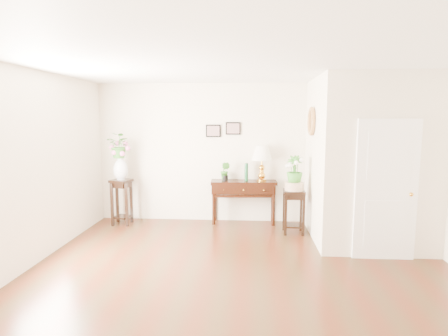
# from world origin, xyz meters

# --- Properties ---
(floor) EXTENTS (6.00, 5.50, 0.02)m
(floor) POSITION_xyz_m (0.00, 0.00, 0.00)
(floor) COLOR #4A1E0E
(floor) RESTS_ON ground
(ceiling) EXTENTS (6.00, 5.50, 0.02)m
(ceiling) POSITION_xyz_m (0.00, 0.00, 2.80)
(ceiling) COLOR white
(ceiling) RESTS_ON ground
(wall_back) EXTENTS (6.00, 0.02, 2.80)m
(wall_back) POSITION_xyz_m (0.00, 2.75, 1.40)
(wall_back) COLOR #EEE7CE
(wall_back) RESTS_ON ground
(wall_front) EXTENTS (6.00, 0.02, 2.80)m
(wall_front) POSITION_xyz_m (0.00, -2.75, 1.40)
(wall_front) COLOR #EEE7CE
(wall_front) RESTS_ON ground
(wall_left) EXTENTS (0.02, 5.50, 2.80)m
(wall_left) POSITION_xyz_m (-3.00, 0.00, 1.40)
(wall_left) COLOR #EEE7CE
(wall_left) RESTS_ON ground
(partition) EXTENTS (1.80, 1.95, 2.80)m
(partition) POSITION_xyz_m (2.10, 1.77, 1.40)
(partition) COLOR #EEE7CE
(partition) RESTS_ON floor
(door) EXTENTS (0.90, 0.05, 2.10)m
(door) POSITION_xyz_m (2.10, 0.78, 1.05)
(door) COLOR white
(door) RESTS_ON floor
(art_print_left) EXTENTS (0.30, 0.02, 0.25)m
(art_print_left) POSITION_xyz_m (-0.65, 2.73, 1.85)
(art_print_left) COLOR black
(art_print_left) RESTS_ON wall_back
(art_print_right) EXTENTS (0.30, 0.02, 0.25)m
(art_print_right) POSITION_xyz_m (-0.25, 2.73, 1.90)
(art_print_right) COLOR black
(art_print_right) RESTS_ON wall_back
(wall_ornament) EXTENTS (0.07, 0.51, 0.51)m
(wall_ornament) POSITION_xyz_m (1.16, 1.90, 2.05)
(wall_ornament) COLOR #C3823F
(wall_ornament) RESTS_ON partition
(console_table) EXTENTS (1.32, 0.51, 0.87)m
(console_table) POSITION_xyz_m (-0.03, 2.57, 0.43)
(console_table) COLOR black
(console_table) RESTS_ON floor
(table_lamp) EXTENTS (0.51, 0.51, 0.71)m
(table_lamp) POSITION_xyz_m (0.33, 2.57, 1.22)
(table_lamp) COLOR gold
(table_lamp) RESTS_ON console_table
(green_vase) EXTENTS (0.08, 0.08, 0.35)m
(green_vase) POSITION_xyz_m (0.02, 2.57, 1.04)
(green_vase) COLOR #17502A
(green_vase) RESTS_ON console_table
(potted_plant) EXTENTS (0.24, 0.22, 0.35)m
(potted_plant) POSITION_xyz_m (-0.40, 2.57, 1.04)
(potted_plant) COLOR #347F25
(potted_plant) RESTS_ON console_table
(plant_stand_a) EXTENTS (0.44, 0.44, 0.90)m
(plant_stand_a) POSITION_xyz_m (-2.44, 2.32, 0.45)
(plant_stand_a) COLOR black
(plant_stand_a) RESTS_ON floor
(porcelain_vase) EXTENTS (0.33, 0.33, 0.48)m
(porcelain_vase) POSITION_xyz_m (-2.44, 2.32, 1.13)
(porcelain_vase) COLOR white
(porcelain_vase) RESTS_ON plant_stand_a
(lily_arrangement) EXTENTS (0.54, 0.50, 0.50)m
(lily_arrangement) POSITION_xyz_m (-2.44, 2.32, 1.55)
(lily_arrangement) COLOR #347F25
(lily_arrangement) RESTS_ON porcelain_vase
(plant_stand_b) EXTENTS (0.38, 0.38, 0.80)m
(plant_stand_b) POSITION_xyz_m (0.90, 1.97, 0.40)
(plant_stand_b) COLOR black
(plant_stand_b) RESTS_ON floor
(ceramic_bowl) EXTENTS (0.35, 0.35, 0.15)m
(ceramic_bowl) POSITION_xyz_m (0.90, 1.97, 0.88)
(ceramic_bowl) COLOR beige
(ceramic_bowl) RESTS_ON plant_stand_b
(narcissus) EXTENTS (0.33, 0.33, 0.51)m
(narcissus) POSITION_xyz_m (0.90, 1.97, 1.18)
(narcissus) COLOR #347F25
(narcissus) RESTS_ON ceramic_bowl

